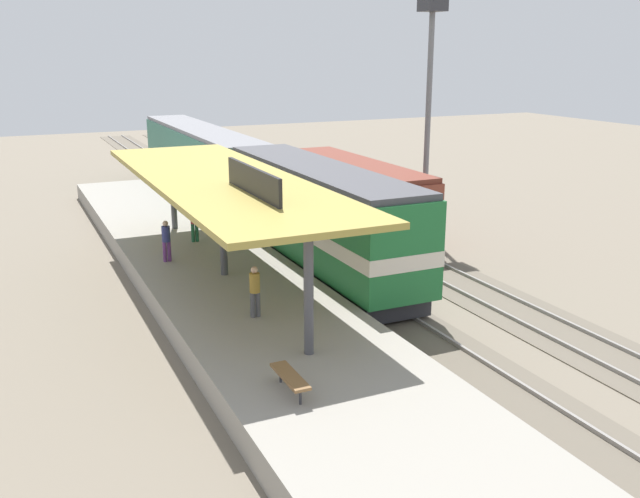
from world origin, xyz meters
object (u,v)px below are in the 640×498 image
at_px(locomotive, 318,217).
at_px(light_mast, 430,67).
at_px(freight_car, 355,195).
at_px(person_waiting, 255,289).
at_px(platform_bench, 290,377).
at_px(person_walking, 194,221).
at_px(passenger_carriage_single, 202,160).
at_px(person_boarding, 166,239).

xyz_separation_m(locomotive, light_mast, (7.80, 3.72, 5.99)).
bearing_deg(freight_car, person_waiting, -129.89).
height_order(platform_bench, person_walking, person_walking).
relative_size(locomotive, passenger_carriage_single, 0.72).
distance_m(passenger_carriage_single, person_waiting, 24.59).
relative_size(light_mast, person_walking, 6.84).
bearing_deg(platform_bench, light_mast, 47.58).
relative_size(person_waiting, person_boarding, 1.00).
height_order(light_mast, person_walking, light_mast).
height_order(passenger_carriage_single, person_boarding, passenger_carriage_single).
bearing_deg(person_boarding, passenger_carriage_single, 69.70).
distance_m(locomotive, passenger_carriage_single, 18.00).
relative_size(freight_car, light_mast, 1.03).
bearing_deg(person_boarding, locomotive, -11.40).
xyz_separation_m(locomotive, passenger_carriage_single, (0.00, 18.00, -0.10)).
relative_size(passenger_carriage_single, person_walking, 11.70).
bearing_deg(locomotive, person_walking, 139.23).
height_order(locomotive, light_mast, light_mast).
xyz_separation_m(passenger_carriage_single, person_walking, (-4.36, -14.24, -0.46)).
relative_size(passenger_carriage_single, person_boarding, 11.70).
bearing_deg(person_walking, person_waiting, -93.82).
bearing_deg(platform_bench, locomotive, 62.20).
distance_m(passenger_carriage_single, person_boarding, 17.87).
bearing_deg(freight_car, person_boarding, -158.82).
xyz_separation_m(freight_car, person_boarding, (-10.80, -4.18, -0.12)).
bearing_deg(person_waiting, person_boarding, 99.16).
bearing_deg(person_boarding, light_mast, 10.02).
bearing_deg(passenger_carriage_single, freight_car, -69.90).
distance_m(freight_car, person_walking, 9.12).
height_order(platform_bench, light_mast, light_mast).
relative_size(passenger_carriage_single, freight_car, 1.67).
distance_m(passenger_carriage_single, person_walking, 14.90).
xyz_separation_m(light_mast, person_waiting, (-12.82, -9.79, -6.54)).
xyz_separation_m(platform_bench, passenger_carriage_single, (6.00, 29.38, 0.97)).
bearing_deg(platform_bench, person_waiting, 79.50).
relative_size(freight_car, person_waiting, 7.02).
relative_size(light_mast, person_boarding, 6.84).
relative_size(platform_bench, person_boarding, 0.99).
relative_size(platform_bench, passenger_carriage_single, 0.08).
bearing_deg(person_walking, locomotive, -40.77).
bearing_deg(passenger_carriage_single, platform_bench, -101.54).
xyz_separation_m(person_waiting, person_boarding, (-1.18, 7.32, 0.00)).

